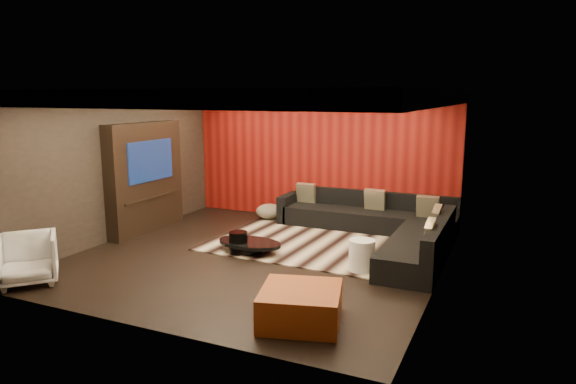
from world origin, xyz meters
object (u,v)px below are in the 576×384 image
at_px(sectional_sofa, 384,227).
at_px(coffee_table, 250,247).
at_px(white_side_table, 362,256).
at_px(armchair, 27,259).
at_px(orange_ottoman, 301,306).
at_px(drum_stool, 238,242).

bearing_deg(sectional_sofa, coffee_table, -137.87).
xyz_separation_m(coffee_table, white_side_table, (2.05, -0.10, 0.14)).
bearing_deg(armchair, orange_ottoman, -41.64).
bearing_deg(orange_ottoman, armchair, -174.28).
xyz_separation_m(orange_ottoman, armchair, (-4.18, -0.42, 0.16)).
height_order(drum_stool, white_side_table, white_side_table).
bearing_deg(armchair, drum_stool, 2.05).
height_order(drum_stool, armchair, armchair).
distance_m(white_side_table, sectional_sofa, 1.86).
distance_m(armchair, sectional_sofa, 6.08).
xyz_separation_m(coffee_table, drum_stool, (-0.16, -0.12, 0.09)).
xyz_separation_m(orange_ottoman, sectional_sofa, (0.06, 3.95, 0.05)).
xyz_separation_m(white_side_table, sectional_sofa, (-0.10, 1.86, 0.01)).
bearing_deg(drum_stool, white_side_table, 0.57).
bearing_deg(sectional_sofa, white_side_table, -86.83).
bearing_deg(drum_stool, armchair, -130.60).
height_order(white_side_table, orange_ottoman, white_side_table).
relative_size(white_side_table, armchair, 0.63).
bearing_deg(white_side_table, orange_ottoman, -94.43).
xyz_separation_m(white_side_table, orange_ottoman, (-0.16, -2.09, -0.04)).
xyz_separation_m(coffee_table, sectional_sofa, (1.95, 1.76, 0.14)).
bearing_deg(white_side_table, sectional_sofa, 93.17).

